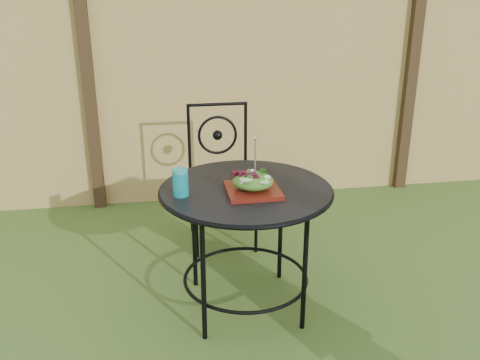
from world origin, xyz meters
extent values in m
cube|color=#D5B969|center=(0.00, 2.20, 0.90)|extent=(8.00, 0.05, 1.80)
cube|color=black|center=(-1.30, 2.15, 0.95)|extent=(0.09, 0.09, 1.90)
cube|color=black|center=(1.30, 2.15, 0.95)|extent=(0.09, 0.09, 1.90)
cylinder|color=black|center=(-0.38, 0.56, 0.71)|extent=(0.90, 0.90, 0.02)
torus|color=black|center=(-0.38, 0.56, 0.71)|extent=(0.92, 0.92, 0.02)
torus|color=black|center=(-0.38, 0.56, 0.18)|extent=(0.70, 0.70, 0.02)
cylinder|color=black|center=(-0.12, 0.82, 0.35)|extent=(0.03, 0.03, 0.71)
cylinder|color=black|center=(-0.64, 0.82, 0.35)|extent=(0.03, 0.03, 0.71)
cylinder|color=black|center=(-0.64, 0.30, 0.35)|extent=(0.03, 0.03, 0.71)
cylinder|color=black|center=(-0.12, 0.30, 0.35)|extent=(0.03, 0.03, 0.71)
cube|color=black|center=(-0.40, 1.37, 0.45)|extent=(0.46, 0.46, 0.03)
cylinder|color=black|center=(-0.40, 1.58, 0.94)|extent=(0.42, 0.02, 0.02)
torus|color=black|center=(-0.40, 1.58, 0.72)|extent=(0.28, 0.02, 0.28)
cylinder|color=black|center=(-0.60, 1.17, 0.22)|extent=(0.02, 0.02, 0.44)
cylinder|color=black|center=(-0.20, 1.17, 0.22)|extent=(0.02, 0.02, 0.44)
cylinder|color=black|center=(-0.60, 1.57, 0.22)|extent=(0.02, 0.02, 0.44)
cylinder|color=black|center=(-0.20, 1.57, 0.22)|extent=(0.02, 0.02, 0.44)
cylinder|color=black|center=(-0.60, 1.58, 0.70)|extent=(0.02, 0.02, 0.50)
cylinder|color=black|center=(-0.20, 1.58, 0.70)|extent=(0.02, 0.02, 0.50)
cube|color=#460E0A|center=(-0.36, 0.49, 0.74)|extent=(0.27, 0.27, 0.02)
ellipsoid|color=#235614|center=(-0.36, 0.49, 0.79)|extent=(0.21, 0.21, 0.08)
cylinder|color=silver|center=(-0.35, 0.49, 0.92)|extent=(0.01, 0.01, 0.18)
cylinder|color=#0E93A4|center=(-0.72, 0.51, 0.79)|extent=(0.08, 0.08, 0.14)
camera|label=1|loc=(-0.85, -2.00, 1.77)|focal=40.00mm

